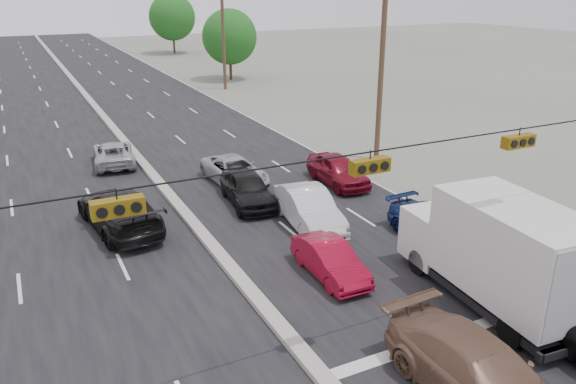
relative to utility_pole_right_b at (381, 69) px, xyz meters
name	(u,v)px	position (x,y,z in m)	size (l,w,h in m)	color
ground	(312,368)	(-12.50, -15.00, -5.11)	(200.00, 200.00, 0.00)	#606356
road_surface	(110,126)	(-12.50, 15.00, -5.11)	(20.00, 160.00, 0.02)	black
center_median	(110,124)	(-12.50, 15.00, -5.01)	(0.50, 160.00, 0.20)	gray
utility_pole_right_b	(381,69)	(0.00, 0.00, 0.00)	(1.60, 0.30, 10.00)	#422D1E
utility_pole_right_c	(223,34)	(0.00, 25.00, 0.00)	(1.60, 0.30, 10.00)	#422D1E
traffic_signals	(366,165)	(-11.10, -15.00, 0.39)	(25.00, 0.30, 0.54)	black
tree_right_mid	(230,37)	(2.50, 30.00, -0.77)	(5.60, 5.60, 7.14)	#382619
tree_right_far	(172,17)	(3.50, 55.00, -0.15)	(6.40, 6.40, 8.16)	#382619
box_truck	(497,251)	(-5.81, -14.65, -3.29)	(2.98, 7.15, 3.54)	black
tan_sedan	(480,374)	(-9.50, -17.87, -4.32)	(2.21, 5.44, 1.58)	brown
red_sedan	(330,260)	(-9.55, -10.89, -4.49)	(1.30, 3.74, 1.23)	maroon
black_suv	(566,310)	(-5.23, -16.88, -4.31)	(2.65, 5.75, 1.60)	black
queue_car_a	(247,189)	(-9.50, -3.35, -4.34)	(1.80, 4.48, 1.53)	black
queue_car_b	(309,209)	(-8.17, -6.80, -4.32)	(1.66, 4.75, 1.56)	silver
queue_car_c	(235,171)	(-9.00, -0.48, -4.45)	(2.19, 4.74, 1.32)	#A0A3A8
queue_car_d	(436,226)	(-4.40, -10.32, -4.45)	(1.84, 4.53, 1.31)	#101F50
queue_car_e	(338,170)	(-4.37, -2.86, -4.36)	(1.76, 4.37, 1.49)	maroon
oncoming_near	(119,211)	(-15.28, -3.59, -4.28)	(2.32, 5.70, 1.65)	black
oncoming_far	(113,154)	(-13.90, 5.54, -4.47)	(2.12, 4.60, 1.28)	#9EA0A6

